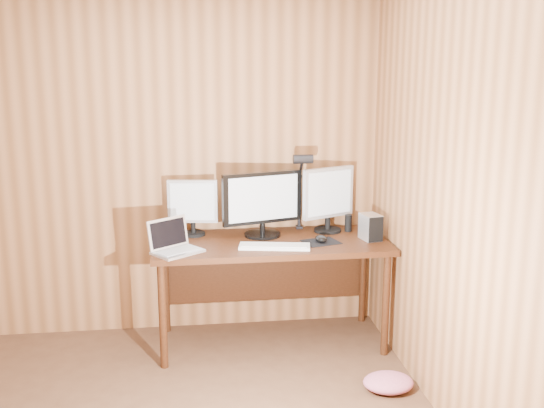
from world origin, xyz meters
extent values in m
plane|color=#9F6439|center=(0.00, 2.00, 1.25)|extent=(4.00, 0.00, 4.00)
plane|color=#9F6439|center=(1.75, 0.00, 1.25)|extent=(0.00, 4.00, 4.00)
cube|color=#391B0C|center=(0.93, 1.63, 0.73)|extent=(1.60, 0.70, 0.04)
cube|color=#391B0C|center=(0.93, 1.95, 0.45)|extent=(1.48, 0.02, 0.51)
cylinder|color=#391B0C|center=(0.19, 1.34, 0.35)|extent=(0.05, 0.05, 0.71)
cylinder|color=#391B0C|center=(0.19, 1.92, 0.35)|extent=(0.05, 0.05, 0.71)
cylinder|color=#391B0C|center=(1.67, 1.34, 0.35)|extent=(0.05, 0.05, 0.71)
cylinder|color=#391B0C|center=(1.67, 1.92, 0.35)|extent=(0.05, 0.05, 0.71)
cylinder|color=black|center=(0.89, 1.76, 0.76)|extent=(0.26, 0.26, 0.02)
cylinder|color=black|center=(0.89, 1.76, 0.81)|extent=(0.04, 0.04, 0.07)
cube|color=black|center=(0.89, 1.76, 1.03)|extent=(0.57, 0.20, 0.36)
cube|color=silver|center=(0.89, 1.74, 1.03)|extent=(0.50, 0.15, 0.31)
cylinder|color=black|center=(0.40, 1.84, 0.76)|extent=(0.17, 0.17, 0.02)
cylinder|color=black|center=(0.40, 1.84, 0.81)|extent=(0.03, 0.03, 0.07)
cube|color=silver|center=(0.40, 1.84, 1.00)|extent=(0.35, 0.08, 0.30)
cube|color=silver|center=(0.40, 1.82, 1.00)|extent=(0.30, 0.05, 0.26)
cylinder|color=black|center=(1.37, 1.82, 0.76)|extent=(0.20, 0.20, 0.02)
cylinder|color=black|center=(1.37, 1.82, 0.81)|extent=(0.04, 0.04, 0.09)
cube|color=silver|center=(1.37, 1.82, 1.04)|extent=(0.39, 0.20, 0.36)
cube|color=silver|center=(1.38, 1.80, 1.04)|extent=(0.34, 0.15, 0.31)
cube|color=silver|center=(0.30, 1.42, 0.76)|extent=(0.36, 0.34, 0.02)
cube|color=silver|center=(0.24, 1.50, 0.87)|extent=(0.26, 0.22, 0.20)
cube|color=black|center=(0.24, 1.50, 0.87)|extent=(0.23, 0.18, 0.16)
cube|color=#B2B2B7|center=(0.30, 1.42, 0.77)|extent=(0.28, 0.25, 0.00)
cube|color=white|center=(0.93, 1.46, 0.76)|extent=(0.48, 0.22, 0.02)
cube|color=white|center=(0.93, 1.46, 0.77)|extent=(0.45, 0.19, 0.00)
cube|color=black|center=(1.26, 1.55, 0.75)|extent=(0.28, 0.25, 0.00)
ellipsoid|color=black|center=(1.26, 1.55, 0.77)|extent=(0.12, 0.14, 0.04)
cube|color=silver|center=(1.61, 1.57, 0.84)|extent=(0.14, 0.18, 0.18)
cube|color=black|center=(1.63, 1.49, 0.84)|extent=(0.11, 0.03, 0.17)
cube|color=silver|center=(0.89, 1.48, 0.76)|extent=(0.07, 0.12, 0.01)
cube|color=black|center=(0.89, 1.48, 0.76)|extent=(0.05, 0.07, 0.00)
cylinder|color=black|center=(1.52, 1.80, 0.81)|extent=(0.05, 0.05, 0.12)
cube|color=black|center=(1.18, 1.94, 0.74)|extent=(0.05, 0.06, 0.06)
cylinder|color=black|center=(1.18, 1.94, 0.94)|extent=(0.03, 0.03, 0.39)
sphere|color=black|center=(1.18, 1.94, 1.14)|extent=(0.04, 0.04, 0.04)
cylinder|color=black|center=(1.18, 1.88, 1.21)|extent=(0.02, 0.14, 0.16)
cylinder|color=black|center=(1.18, 1.80, 1.29)|extent=(0.14, 0.06, 0.06)
camera|label=1|loc=(0.40, -2.54, 1.96)|focal=42.00mm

